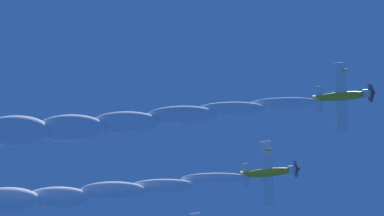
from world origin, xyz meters
name	(u,v)px	position (x,y,z in m)	size (l,w,h in m)	color
airplane_lead	(344,96)	(-3.74, 1.48, 78.31)	(7.37, 7.54, 3.49)	gold
airplane_left_wingman	(271,172)	(-5.46, 15.35, 78.23)	(7.37, 7.56, 3.45)	gold
smoke_trail_lead	(55,129)	(-32.73, 23.08, 74.63)	(41.00, 31.59, 7.81)	white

